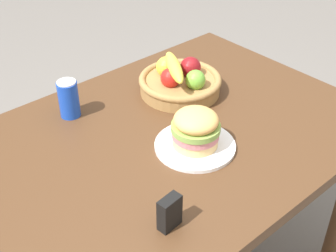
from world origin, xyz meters
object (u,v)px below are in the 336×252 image
(soda_can, at_px, (69,99))
(sandwich, at_px, (196,128))
(fruit_basket, at_px, (180,81))
(napkin_holder, at_px, (170,213))
(plate, at_px, (195,146))

(soda_can, bearing_deg, sandwich, -64.77)
(fruit_basket, distance_m, napkin_holder, 0.63)
(soda_can, distance_m, fruit_basket, 0.39)
(sandwich, relative_size, fruit_basket, 0.50)
(plate, height_order, napkin_holder, napkin_holder)
(sandwich, xyz_separation_m, fruit_basket, (0.18, 0.27, -0.02))
(sandwich, distance_m, soda_can, 0.44)
(fruit_basket, bearing_deg, soda_can, 160.69)
(plate, distance_m, fruit_basket, 0.32)
(soda_can, height_order, fruit_basket, fruit_basket)
(soda_can, bearing_deg, fruit_basket, -19.31)
(soda_can, xyz_separation_m, fruit_basket, (0.37, -0.13, -0.02))
(plate, bearing_deg, soda_can, 115.23)
(fruit_basket, bearing_deg, napkin_holder, -134.85)
(soda_can, xyz_separation_m, napkin_holder, (-0.08, -0.58, -0.02))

